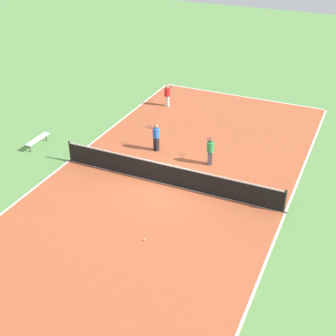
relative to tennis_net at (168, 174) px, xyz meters
name	(u,v)px	position (x,y,z in m)	size (l,w,h in m)	color
ground_plane	(168,184)	(0.00, 0.00, -0.59)	(80.00, 80.00, 0.00)	#60934C
court_surface	(168,184)	(0.00, 0.00, -0.58)	(11.13, 24.15, 0.02)	#B75633
tennis_net	(168,174)	(0.00, 0.00, 0.00)	(10.93, 0.10, 1.11)	black
bench	(38,140)	(7.96, -0.64, -0.20)	(0.36, 1.68, 0.45)	silver
player_near_blue	(156,136)	(1.95, -2.81, 0.30)	(0.99, 0.67, 1.51)	black
player_far_green	(210,150)	(-1.14, -2.57, 0.26)	(0.68, 0.99, 1.46)	#4C4C51
player_coach_red	(167,95)	(3.89, -8.51, 0.20)	(0.45, 0.97, 1.36)	white
tennis_ball_left_sideline	(110,160)	(3.61, -0.83, -0.53)	(0.07, 0.07, 0.07)	#CCE033
tennis_ball_midcourt	(144,240)	(-0.84, 4.14, -0.53)	(0.07, 0.07, 0.07)	#CCE033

